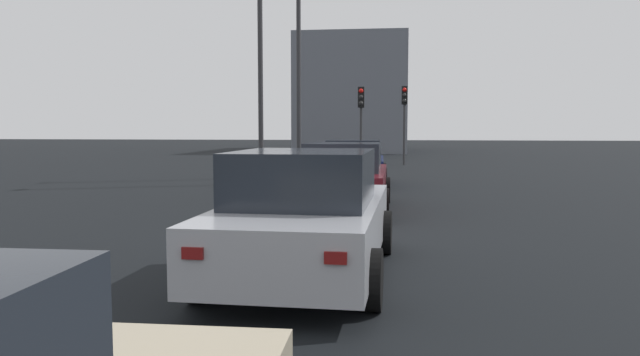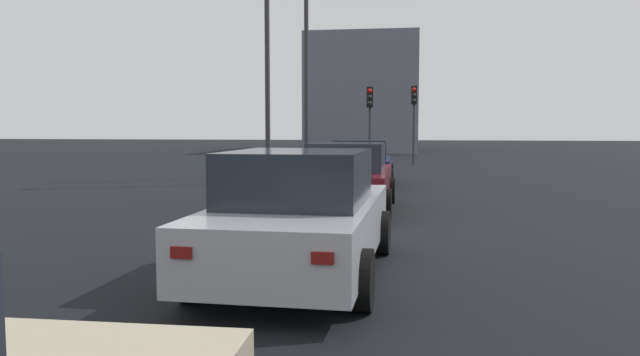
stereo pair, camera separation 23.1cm
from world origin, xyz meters
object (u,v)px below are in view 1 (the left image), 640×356
Objects in this scene: car_maroon_second at (344,178)px; car_silver_third at (306,216)px; car_navy_lead at (354,163)px; street_lamp_kerbside at (260,47)px; traffic_light_near_left at (404,108)px; traffic_light_near_right at (361,110)px; street_lamp_far at (299,35)px.

car_maroon_second is 0.98× the size of car_silver_third.
car_silver_third is (-6.00, -0.03, 0.02)m from car_maroon_second.
street_lamp_kerbside is (-0.12, 3.02, 3.71)m from car_navy_lead.
street_lamp_kerbside reaches higher than traffic_light_near_left.
car_silver_third is 19.15m from traffic_light_near_right.
traffic_light_near_right is 0.48× the size of street_lamp_kerbside.
car_maroon_second is at bearing -150.85° from street_lamp_kerbside.
traffic_light_near_left is 0.43× the size of street_lamp_far.
traffic_light_near_right is (13.06, 0.37, 1.89)m from car_maroon_second.
car_maroon_second is at bearing -179.51° from car_navy_lead.
car_maroon_second is 0.59× the size of street_lamp_kerbside.
car_silver_third is 12.73m from street_lamp_kerbside.
car_silver_third reaches higher than car_navy_lead.
street_lamp_kerbside is at bearing -20.47° from traffic_light_near_left.
street_lamp_far is at bearing 15.83° from car_maroon_second.
traffic_light_near_left is at bearing -23.51° from street_lamp_kerbside.
street_lamp_far is (-4.58, 2.03, 2.58)m from traffic_light_near_right.
car_navy_lead is 11.20m from traffic_light_near_left.
traffic_light_near_right is 8.04m from street_lamp_kerbside.
traffic_light_near_right is (19.06, 0.40, 1.87)m from car_silver_third.
street_lamp_far is (14.48, 2.43, 4.45)m from car_silver_third.
traffic_light_near_right reaches higher than car_navy_lead.
street_lamp_kerbside reaches higher than car_maroon_second.
traffic_light_near_right is at bearing 2.81° from car_silver_third.
traffic_light_near_left is at bearing -5.32° from car_maroon_second.
traffic_light_near_right is 0.40× the size of street_lamp_far.
car_silver_third is 0.50× the size of street_lamp_far.
car_maroon_second is 1.22× the size of traffic_light_near_right.
car_navy_lead is at bearing 0.78° from traffic_light_near_right.
traffic_light_near_left is (10.86, -1.75, 2.10)m from car_navy_lead.
street_lamp_far is at bearing -22.64° from traffic_light_near_left.
car_maroon_second is at bearing 0.94° from traffic_light_near_right.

